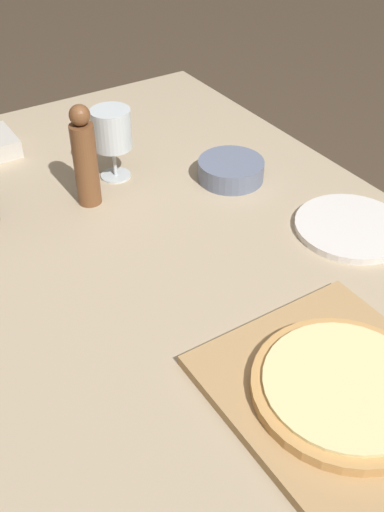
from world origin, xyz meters
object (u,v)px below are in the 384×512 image
Objects in this scene: pepper_mill at (85,158)px; wine_glass at (112,131)px; pizza at (345,387)px; small_bowl at (231,170)px.

wine_glass is (0.09, 0.07, 0.01)m from pepper_mill.
small_bowl reaches higher than pizza.
pepper_mill is 1.49× the size of small_bowl.
small_bowl is (0.22, 0.60, -0.01)m from pizza.
pepper_mill is (-0.09, 0.68, 0.08)m from pizza.
pepper_mill is at bearing 97.19° from pizza.
pepper_mill is at bearing 164.75° from small_bowl.
wine_glass reaches higher than small_bowl.
wine_glass is 0.28m from small_bowl.
wine_glass is at bearing 34.75° from pepper_mill.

